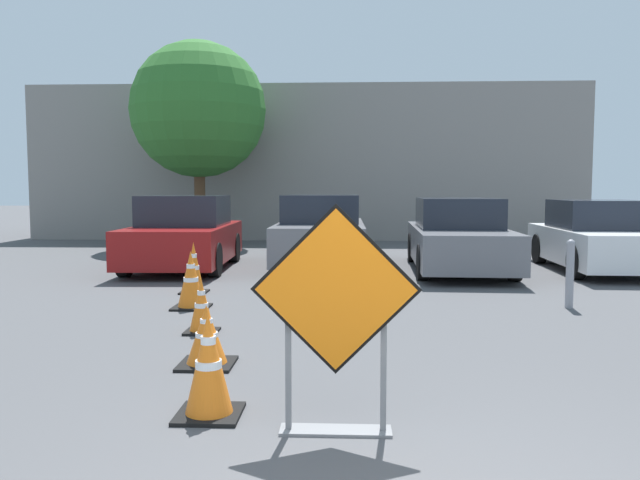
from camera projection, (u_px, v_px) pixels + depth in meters
name	position (u px, v px, depth m)	size (l,w,h in m)	color
ground_plane	(371.00, 271.00, 12.70)	(96.00, 96.00, 0.00)	#4C4C4F
road_closed_sign	(336.00, 309.00, 4.20)	(1.16, 0.20, 1.59)	black
traffic_cone_nearest	(209.00, 366.00, 4.60)	(0.47, 0.47, 0.78)	black
traffic_cone_second	(207.00, 336.00, 5.92)	(0.52, 0.52, 0.58)	black
traffic_cone_third	(201.00, 306.00, 7.27)	(0.38, 0.38, 0.65)	black
traffic_cone_fourth	(191.00, 280.00, 8.75)	(0.51, 0.51, 0.81)	black
traffic_cone_fifth	(194.00, 268.00, 10.04)	(0.43, 0.43, 0.83)	black
parked_car_nearest	(184.00, 235.00, 13.11)	(2.03, 4.06, 1.54)	maroon
parked_car_second	(321.00, 234.00, 13.51)	(1.90, 4.16, 1.55)	slate
parked_car_third	(458.00, 237.00, 12.82)	(1.99, 4.72, 1.49)	slate
parked_car_fourth	(598.00, 238.00, 12.74)	(1.96, 4.12, 1.45)	white
bollard_nearest	(570.00, 272.00, 8.77)	(0.12, 0.12, 0.97)	gray
building_facade_backdrop	(309.00, 165.00, 22.51)	(18.21, 5.00, 5.05)	gray
street_tree_behind_lot	(199.00, 110.00, 18.09)	(3.93, 3.93, 5.93)	#513823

